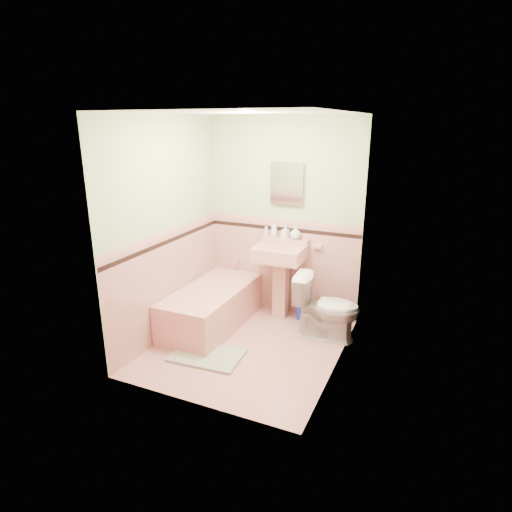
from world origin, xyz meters
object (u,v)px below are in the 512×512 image
at_px(bathtub, 212,308).
at_px(toilet, 327,307).
at_px(shoe, 202,350).
at_px(sink, 279,283).
at_px(soap_bottle_left, 274,229).
at_px(medicine_cabinet, 287,183).
at_px(soap_bottle_mid, 285,232).
at_px(soap_bottle_right, 295,232).
at_px(bucket, 304,310).

height_order(bathtub, toilet, toilet).
bearing_deg(shoe, bathtub, 114.56).
relative_size(sink, toilet, 1.26).
height_order(soap_bottle_left, shoe, soap_bottle_left).
distance_m(bathtub, medicine_cabinet, 1.78).
relative_size(sink, soap_bottle_mid, 5.77).
xyz_separation_m(soap_bottle_right, shoe, (-0.56, -1.39, -1.05)).
distance_m(sink, toilet, 0.75).
bearing_deg(bathtub, soap_bottle_mid, 46.10).
bearing_deg(soap_bottle_left, soap_bottle_mid, 0.00).
xyz_separation_m(sink, medicine_cabinet, (0.00, 0.21, 1.22)).
bearing_deg(sink, toilet, -21.63).
xyz_separation_m(medicine_cabinet, toilet, (0.69, -0.48, -1.32)).
height_order(soap_bottle_mid, toilet, soap_bottle_mid).
bearing_deg(bathtub, soap_bottle_left, 53.17).
relative_size(medicine_cabinet, soap_bottle_mid, 2.70).
xyz_separation_m(bathtub, soap_bottle_left, (0.53, 0.71, 0.90)).
bearing_deg(toilet, soap_bottle_mid, 52.34).
bearing_deg(soap_bottle_left, toilet, -28.40).
xyz_separation_m(bathtub, medicine_cabinet, (0.68, 0.74, 1.47)).
relative_size(soap_bottle_right, bucket, 0.73).
relative_size(toilet, shoe, 5.46).
height_order(bathtub, soap_bottle_right, soap_bottle_right).
height_order(soap_bottle_mid, shoe, soap_bottle_mid).
xyz_separation_m(soap_bottle_mid, toilet, (0.69, -0.45, -0.72)).
height_order(soap_bottle_mid, soap_bottle_right, soap_bottle_right).
height_order(soap_bottle_left, soap_bottle_mid, soap_bottle_left).
bearing_deg(bathtub, soap_bottle_right, 41.02).
height_order(bathtub, bucket, bathtub).
distance_m(soap_bottle_right, shoe, 1.83).
bearing_deg(toilet, medicine_cabinet, 50.76).
distance_m(soap_bottle_left, soap_bottle_mid, 0.15).
xyz_separation_m(soap_bottle_mid, soap_bottle_right, (0.13, 0.00, 0.00)).
bearing_deg(toilet, bathtub, 96.26).
bearing_deg(shoe, soap_bottle_right, 72.14).
bearing_deg(shoe, sink, 74.79).
height_order(soap_bottle_right, shoe, soap_bottle_right).
xyz_separation_m(soap_bottle_right, bucket, (0.17, -0.09, -0.99)).
xyz_separation_m(soap_bottle_left, toilet, (0.84, -0.45, -0.75)).
distance_m(medicine_cabinet, shoe, 2.22).
bearing_deg(sink, bathtub, -142.07).
distance_m(bathtub, soap_bottle_mid, 1.32).
bearing_deg(bathtub, sink, 37.93).
relative_size(soap_bottle_left, shoe, 1.54).
distance_m(medicine_cabinet, soap_bottle_right, 0.61).
relative_size(medicine_cabinet, toilet, 0.59).
bearing_deg(soap_bottle_left, shoe, -101.15).
bearing_deg(soap_bottle_right, bathtub, -138.98).
bearing_deg(shoe, toilet, 44.09).
height_order(medicine_cabinet, toilet, medicine_cabinet).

